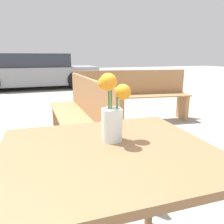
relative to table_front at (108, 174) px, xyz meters
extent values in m
cube|color=brown|center=(0.00, 0.00, 0.10)|extent=(0.89, 0.79, 0.03)
cylinder|color=brown|center=(-0.34, 0.33, -0.26)|extent=(0.05, 0.05, 0.68)
cylinder|color=brown|center=(0.38, 0.28, -0.26)|extent=(0.05, 0.05, 0.68)
cylinder|color=silver|center=(0.04, 0.07, 0.18)|extent=(0.09, 0.09, 0.14)
cylinder|color=silver|center=(0.04, 0.07, 0.15)|extent=(0.08, 0.08, 0.08)
cylinder|color=#337038|center=(0.07, 0.08, 0.21)|extent=(0.01, 0.01, 0.18)
sphere|color=orange|center=(0.10, 0.08, 0.32)|extent=(0.07, 0.07, 0.07)
cylinder|color=#337038|center=(0.04, 0.09, 0.23)|extent=(0.01, 0.01, 0.22)
sphere|color=orange|center=(0.03, 0.12, 0.36)|extent=(0.05, 0.05, 0.05)
cylinder|color=#337038|center=(0.04, 0.07, 0.23)|extent=(0.01, 0.01, 0.23)
sphere|color=orange|center=(0.02, 0.05, 0.37)|extent=(0.07, 0.07, 0.07)
cube|color=#9E7047|center=(1.34, 2.41, -0.16)|extent=(1.95, 0.70, 0.02)
cube|color=#9E7047|center=(1.37, 2.57, 0.05)|extent=(1.89, 0.38, 0.40)
cube|color=#9E7047|center=(2.22, 2.25, -0.39)|extent=(0.12, 0.33, 0.43)
cube|color=#9E7047|center=(0.46, 2.57, -0.39)|extent=(0.12, 0.33, 0.43)
cube|color=#9E7047|center=(0.16, 1.43, -0.16)|extent=(0.40, 1.75, 0.02)
cube|color=#9E7047|center=(0.32, 1.43, 0.05)|extent=(0.07, 1.75, 0.40)
cube|color=#9E7047|center=(0.15, 0.62, -0.39)|extent=(0.33, 0.07, 0.43)
cube|color=#9E7047|center=(0.18, 2.24, -0.39)|extent=(0.33, 0.07, 0.43)
cube|color=gray|center=(0.03, 7.38, -0.17)|extent=(4.25, 1.78, 0.59)
cube|color=#2D333D|center=(0.03, 7.38, 0.34)|extent=(2.36, 1.59, 0.44)
cylinder|color=black|center=(1.31, 6.55, -0.30)|extent=(0.61, 0.20, 0.60)
cylinder|color=black|center=(1.35, 8.13, -0.30)|extent=(0.61, 0.20, 0.60)
camera|label=1|loc=(-0.28, -0.75, 0.46)|focal=35.00mm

